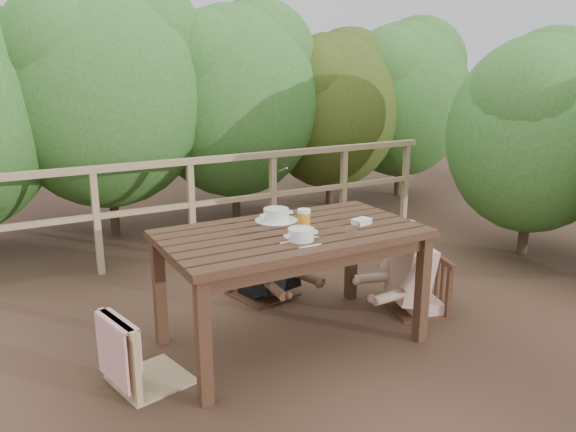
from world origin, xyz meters
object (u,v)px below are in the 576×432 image
chair_left (147,314)px  tumbler (351,232)px  chair_right (420,261)px  soup_far (276,215)px  bread_roll (300,234)px  woman (261,227)px  soup_near (301,236)px  beer_glass (304,222)px  diner_right (425,236)px  chair_far (262,240)px  table (292,288)px  butter_tub (362,223)px

chair_left → tumbler: 1.37m
chair_right → soup_far: soup_far is taller
bread_roll → tumbler: size_ratio=1.70×
woman → tumbler: (0.08, -1.14, 0.25)m
soup_near → beer_glass: (0.11, 0.15, 0.04)m
diner_right → beer_glass: size_ratio=7.25×
chair_far → bread_roll: (-0.23, -1.00, 0.36)m
soup_far → beer_glass: beer_glass is taller
table → soup_near: bearing=-104.7°
soup_far → chair_right: bearing=-15.6°
bread_roll → diner_right: bearing=6.2°
tumbler → woman: bearing=94.2°
tumbler → butter_tub: size_ratio=0.57×
woman → beer_glass: woman is taller
chair_far → soup_near: bearing=-115.9°
table → chair_left: 1.01m
chair_far → diner_right: diner_right is taller
chair_right → soup_far: bearing=-88.7°
chair_right → tumbler: size_ratio=11.23×
chair_right → butter_tub: size_ratio=6.44×
table → bread_roll: 0.47m
woman → butter_tub: size_ratio=9.14×
table → bread_roll: bearing=-100.9°
chair_far → butter_tub: size_ratio=7.47×
diner_right → table: bearing=105.1°
soup_far → bread_roll: (-0.06, -0.43, -0.01)m
table → diner_right: (1.15, -0.04, 0.21)m
woman → beer_glass: (-0.14, -0.93, 0.30)m
chair_right → chair_far: bearing=-116.5°
chair_right → soup_far: 1.22m
butter_tub → beer_glass: bearing=163.1°
soup_far → butter_tub: 0.60m
diner_right → soup_far: 1.19m
chair_right → woman: bearing=-117.2°
beer_glass → tumbler: 0.31m
chair_right → bread_roll: 1.23m
chair_right → bread_roll: bread_roll is taller
woman → bread_roll: woman is taller
chair_left → diner_right: (2.15, -0.01, 0.17)m
butter_tub → soup_far: bearing=128.7°
butter_tub → soup_near: bearing=179.3°
chair_left → beer_glass: (1.06, -0.05, 0.44)m
chair_far → tumbler: chair_far is taller
chair_left → tumbler: (1.28, -0.26, 0.39)m
chair_left → chair_right: bearing=-103.1°
chair_right → tumbler: bearing=-56.6°
chair_far → diner_right: 1.30m
soup_far → soup_near: bearing=-99.8°
butter_tub → diner_right: bearing=-5.8°
beer_glass → tumbler: bearing=-42.9°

